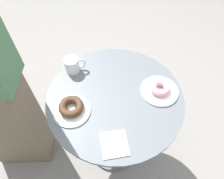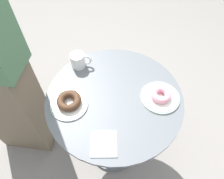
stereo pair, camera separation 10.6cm
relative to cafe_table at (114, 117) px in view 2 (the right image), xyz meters
name	(u,v)px [view 2 (the right image)]	position (x,y,z in m)	size (l,w,h in m)	color
ground_plane	(113,147)	(0.00, 0.00, -0.50)	(7.00, 7.00, 0.02)	gray
cafe_table	(114,117)	(0.00, 0.00, 0.00)	(0.73, 0.73, 0.72)	#565B60
plate_left	(69,105)	(-0.24, -0.02, 0.23)	(0.19, 0.19, 0.01)	white
plate_right	(160,97)	(0.24, -0.04, 0.23)	(0.20, 0.20, 0.01)	white
donut_chocolate	(69,101)	(-0.23, -0.02, 0.26)	(0.13, 0.13, 0.04)	#422819
donut_pink_frosted	(161,95)	(0.24, -0.04, 0.26)	(0.11, 0.11, 0.04)	pink
paper_napkin	(104,144)	(-0.08, -0.25, 0.23)	(0.12, 0.12, 0.01)	white
coffee_mug	(79,61)	(-0.17, 0.25, 0.27)	(0.12, 0.08, 0.09)	white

